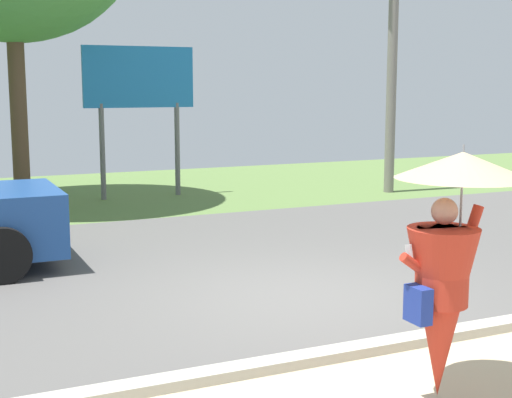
# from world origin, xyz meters

# --- Properties ---
(ground_plane) EXTENTS (40.00, 22.00, 0.20)m
(ground_plane) POSITION_xyz_m (0.00, 2.95, -0.05)
(ground_plane) COLOR #565451
(monk_pedestrian) EXTENTS (1.13, 1.11, 2.13)m
(monk_pedestrian) POSITION_xyz_m (-0.31, -3.10, 1.15)
(monk_pedestrian) COLOR #B22D1E
(monk_pedestrian) RESTS_ON ground_plane
(utility_pole) EXTENTS (1.80, 0.24, 7.27)m
(utility_pole) POSITION_xyz_m (6.22, 7.12, 3.81)
(utility_pole) COLOR gray
(utility_pole) RESTS_ON ground_plane
(roadside_billboard) EXTENTS (2.60, 0.12, 3.50)m
(roadside_billboard) POSITION_xyz_m (0.43, 8.85, 2.55)
(roadside_billboard) COLOR slate
(roadside_billboard) RESTS_ON ground_plane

